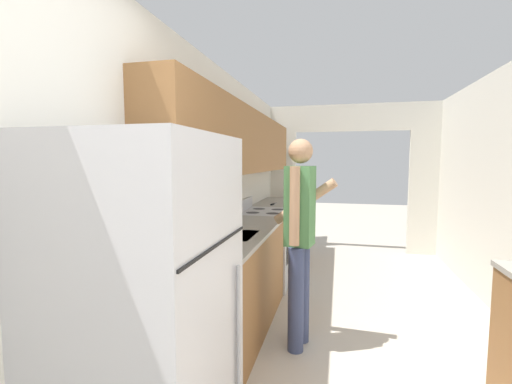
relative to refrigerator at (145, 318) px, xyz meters
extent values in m
cube|color=silver|center=(-0.38, 1.45, 0.42)|extent=(0.06, 7.68, 2.50)
cube|color=brown|center=(-0.19, 2.43, 0.93)|extent=(0.32, 4.05, 0.68)
cube|color=silver|center=(-0.23, 4.72, 0.19)|extent=(0.65, 0.06, 2.05)
cube|color=silver|center=(2.29, 4.72, 0.19)|extent=(0.65, 0.06, 2.05)
cube|color=silver|center=(1.03, 4.72, 1.44)|extent=(3.17, 0.06, 0.45)
cube|color=brown|center=(-0.05, 1.42, -0.39)|extent=(0.60, 2.03, 0.89)
cube|color=gray|center=(-0.05, 1.42, 0.07)|extent=(0.62, 2.04, 0.03)
cube|color=brown|center=(-0.05, 3.84, -0.39)|extent=(0.60, 1.24, 0.89)
cube|color=gray|center=(-0.05, 3.84, 0.07)|extent=(0.62, 1.25, 0.03)
cube|color=#9EA3A8|center=(-0.05, 1.42, 0.09)|extent=(0.42, 0.44, 0.00)
cube|color=#B7B7BC|center=(0.00, 0.00, 0.00)|extent=(0.70, 0.78, 1.67)
cube|color=black|center=(0.36, 0.00, 0.37)|extent=(0.01, 0.75, 0.01)
cylinder|color=#99999E|center=(0.37, 0.25, -0.13)|extent=(0.02, 0.02, 0.67)
cube|color=#B7B7BC|center=(-0.04, 2.83, -0.37)|extent=(0.62, 0.78, 0.92)
cube|color=black|center=(0.27, 2.83, -0.37)|extent=(0.01, 0.53, 0.28)
cylinder|color=#B7B7BC|center=(0.29, 2.83, -0.14)|extent=(0.02, 0.62, 0.02)
cube|color=#B7B7BC|center=(-0.33, 2.83, 0.16)|extent=(0.04, 0.78, 0.14)
cylinder|color=#232328|center=(0.08, 2.66, 0.09)|extent=(0.16, 0.16, 0.01)
cylinder|color=#232328|center=(0.08, 3.00, 0.09)|extent=(0.16, 0.16, 0.01)
cylinder|color=#232328|center=(-0.17, 2.66, 0.09)|extent=(0.16, 0.16, 0.01)
cylinder|color=#232328|center=(-0.17, 3.00, 0.09)|extent=(0.16, 0.16, 0.01)
cylinder|color=#384266|center=(0.53, 1.34, -0.40)|extent=(0.15, 0.15, 0.86)
cylinder|color=#384266|center=(0.56, 1.50, -0.40)|extent=(0.15, 0.15, 0.86)
cube|color=#4C844C|center=(0.54, 1.42, 0.35)|extent=(0.24, 0.24, 0.65)
cylinder|color=tan|center=(0.52, 1.28, 0.37)|extent=(0.09, 0.09, 0.61)
cylinder|color=tan|center=(0.57, 1.56, 0.37)|extent=(0.55, 0.17, 0.42)
sphere|color=tan|center=(0.54, 1.42, 0.80)|extent=(0.20, 0.20, 0.20)
cube|color=#B7B7BC|center=(-0.07, 3.58, 0.09)|extent=(0.06, 0.20, 0.00)
cube|color=black|center=(-0.07, 3.43, 0.10)|extent=(0.04, 0.11, 0.02)
camera|label=1|loc=(0.85, -1.34, 0.72)|focal=24.00mm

